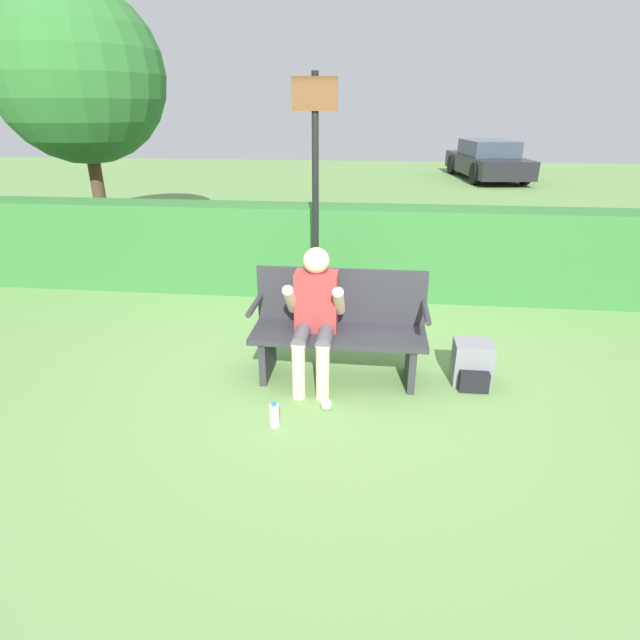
{
  "coord_description": "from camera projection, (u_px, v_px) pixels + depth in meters",
  "views": [
    {
      "loc": [
        0.28,
        -3.92,
        2.23
      ],
      "look_at": [
        -0.15,
        -0.1,
        0.6
      ],
      "focal_mm": 28.0,
      "sensor_mm": 36.0,
      "label": 1
    }
  ],
  "objects": [
    {
      "name": "hedge_back",
      "position": [
        352.0,
        252.0,
        6.29
      ],
      "size": [
        12.0,
        0.54,
        1.13
      ],
      "color": "#337033",
      "rests_on": "ground"
    },
    {
      "name": "litter_crumple",
      "position": [
        326.0,
        404.0,
        4.0
      ],
      "size": [
        0.09,
        0.09,
        0.09
      ],
      "color": "silver",
      "rests_on": "ground"
    },
    {
      "name": "backpack",
      "position": [
        472.0,
        364.0,
        4.33
      ],
      "size": [
        0.33,
        0.34,
        0.39
      ],
      "color": "slate",
      "rests_on": "ground"
    },
    {
      "name": "person_seated",
      "position": [
        315.0,
        311.0,
        4.21
      ],
      "size": [
        0.5,
        0.59,
        1.18
      ],
      "color": "#993333",
      "rests_on": "ground"
    },
    {
      "name": "tree",
      "position": [
        79.0,
        76.0,
        7.84
      ],
      "size": [
        2.68,
        2.68,
        4.04
      ],
      "color": "#4C3823",
      "rests_on": "ground"
    },
    {
      "name": "ground_plane",
      "position": [
        338.0,
        377.0,
        4.49
      ],
      "size": [
        40.0,
        40.0,
        0.0
      ],
      "primitive_type": "plane",
      "color": "#668E4C"
    },
    {
      "name": "signpost",
      "position": [
        315.0,
        184.0,
        5.16
      ],
      "size": [
        0.45,
        0.09,
        2.56
      ],
      "color": "black",
      "rests_on": "ground"
    },
    {
      "name": "park_bench",
      "position": [
        339.0,
        328.0,
        4.38
      ],
      "size": [
        1.51,
        0.52,
        0.95
      ],
      "color": "#2D2D33",
      "rests_on": "ground"
    },
    {
      "name": "water_bottle",
      "position": [
        274.0,
        415.0,
        3.76
      ],
      "size": [
        0.07,
        0.07,
        0.2
      ],
      "color": "white",
      "rests_on": "ground"
    },
    {
      "name": "parked_car",
      "position": [
        487.0,
        160.0,
        16.76
      ],
      "size": [
        2.22,
        4.71,
        1.25
      ],
      "rotation": [
        0.0,
        0.0,
        1.69
      ],
      "color": "black",
      "rests_on": "ground"
    }
  ]
}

